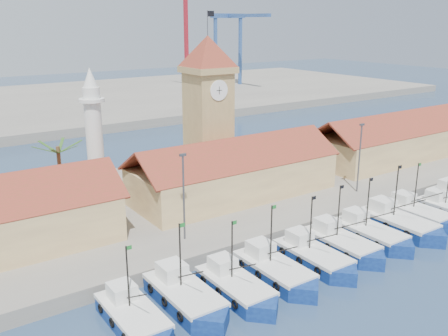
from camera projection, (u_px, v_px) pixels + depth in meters
ground at (354, 266)px, 48.57m from camera, size 400.00×400.00×0.00m
quay at (217, 192)px, 67.31m from camera, size 140.00×32.00×1.50m
terminal at (41, 105)px, 135.16m from camera, size 240.00×80.00×2.00m
boat_0 at (135, 319)px, 38.67m from camera, size 3.36×9.20×6.96m
boat_1 at (187, 299)px, 41.42m from camera, size 3.67×10.05×7.60m
boat_2 at (238, 289)px, 43.00m from camera, size 3.44×9.42×7.12m
boat_3 at (276, 272)px, 45.76m from camera, size 3.59×9.84×7.44m
boat_4 at (316, 259)px, 48.44m from camera, size 3.52×9.65×7.30m
boat_5 at (343, 245)px, 51.28m from camera, size 3.58×9.80×7.41m
boat_6 at (372, 235)px, 53.72m from camera, size 3.56×9.75×7.38m
boat_7 at (400, 225)px, 56.29m from camera, size 3.86×10.57×8.00m
boat_8 at (420, 215)px, 59.24m from camera, size 3.56×9.76×7.38m
hall_center at (234, 176)px, 63.23m from camera, size 27.04×10.13×7.61m
hall_right at (395, 143)px, 80.63m from camera, size 31.20×10.13×7.61m
clock_tower at (208, 108)px, 65.70m from camera, size 5.80×5.80×22.70m
minaret at (94, 136)px, 59.76m from camera, size 3.00×3.00×16.30m
palm_tree at (60, 174)px, 56.45m from camera, size 5.60×5.03×8.39m
lamp_posts at (279, 172)px, 56.48m from camera, size 80.70×0.25×9.03m
crane_red_right at (189, 18)px, 146.60m from camera, size 1.00×35.99×38.70m
gantry at (234, 30)px, 160.82m from camera, size 13.00×22.00×23.20m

